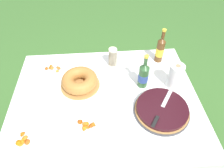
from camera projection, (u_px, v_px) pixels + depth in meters
ground_plane at (107, 143)px, 2.08m from camera, size 16.00×16.00×0.00m
garden_table at (105, 104)px, 1.58m from camera, size 1.41×1.12×0.75m
tablecloth at (105, 99)px, 1.54m from camera, size 1.42×1.13×0.10m
berry_tart at (162, 110)px, 1.42m from camera, size 0.40×0.40×0.06m
serving_knife at (161, 110)px, 1.37m from camera, size 0.23×0.32×0.01m
bundt_cake at (80, 81)px, 1.58m from camera, size 0.32×0.32×0.11m
cup_stack at (113, 57)px, 1.72m from camera, size 0.07×0.07×0.18m
cider_bottle_green at (143, 75)px, 1.54m from camera, size 0.08×0.08×0.30m
cider_bottle_amber at (160, 50)px, 1.74m from camera, size 0.07×0.07×0.32m
snack_plate_near at (87, 125)px, 1.35m from camera, size 0.21×0.21×0.06m
snack_plate_left at (53, 69)px, 1.74m from camera, size 0.24×0.24×0.06m
snack_plate_right at (23, 141)px, 1.27m from camera, size 0.21×0.21×0.05m
paper_towel_roll at (175, 76)px, 1.54m from camera, size 0.11×0.11×0.21m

